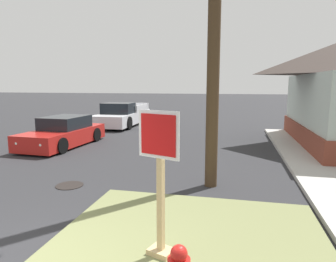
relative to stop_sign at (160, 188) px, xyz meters
The scene contains 5 objects.
grass_corner_patch 1.16m from the stop_sign, 30.39° to the left, with size 4.48×4.50×0.08m, color olive.
stop_sign is the anchor object (origin of this frame).
manhole_cover 4.27m from the stop_sign, 138.94° to the left, with size 0.70×0.70×0.02m, color black.
parked_sedan_red 9.55m from the stop_sign, 129.68° to the left, with size 2.03×4.29×1.25m.
pickup_truck_white 15.10m from the stop_sign, 113.17° to the left, with size 2.17×5.58×1.48m.
Camera 1 is at (2.83, -2.98, 2.61)m, focal length 32.18 mm.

